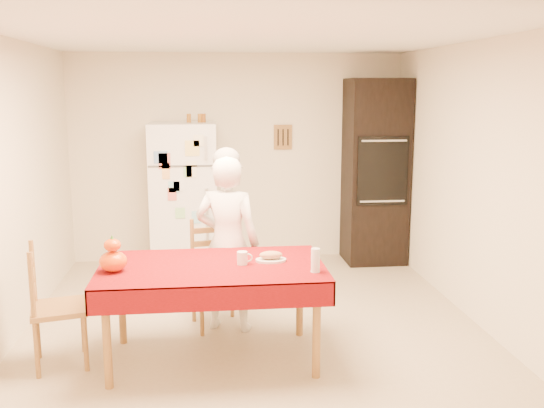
{
  "coord_description": "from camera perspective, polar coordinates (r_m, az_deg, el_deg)",
  "views": [
    {
      "loc": [
        -0.4,
        -5.1,
        2.07
      ],
      "look_at": [
        0.19,
        0.2,
        1.06
      ],
      "focal_mm": 40.0,
      "sensor_mm": 36.0,
      "label": 1
    }
  ],
  "objects": [
    {
      "name": "oven_cabinet",
      "position": [
        7.38,
        9.69,
        3.01
      ],
      "size": [
        0.7,
        0.62,
        2.2
      ],
      "color": "black",
      "rests_on": "floor"
    },
    {
      "name": "spice_jar_mid",
      "position": [
        7.04,
        -6.8,
        8.04
      ],
      "size": [
        0.05,
        0.05,
        0.1
      ],
      "primitive_type": "cylinder",
      "color": "#92591A",
      "rests_on": "refrigerator"
    },
    {
      "name": "floor",
      "position": [
        5.52,
        -1.77,
        -11.33
      ],
      "size": [
        4.5,
        4.5,
        0.0
      ],
      "primitive_type": "plane",
      "color": "tan",
      "rests_on": "ground"
    },
    {
      "name": "spice_jar_left",
      "position": [
        7.04,
        -7.84,
        8.01
      ],
      "size": [
        0.05,
        0.05,
        0.1
      ],
      "primitive_type": "cylinder",
      "color": "#90571A",
      "rests_on": "refrigerator"
    },
    {
      "name": "chair_far",
      "position": [
        5.42,
        -5.36,
        -6.1
      ],
      "size": [
        0.5,
        0.48,
        0.95
      ],
      "rotation": [
        0.0,
        0.0,
        0.22
      ],
      "color": "brown",
      "rests_on": "floor"
    },
    {
      "name": "bread_loaf",
      "position": [
        4.7,
        -0.1,
        -4.83
      ],
      "size": [
        0.18,
        0.1,
        0.06
      ],
      "primitive_type": "ellipsoid",
      "color": "#986C4B",
      "rests_on": "bread_plate"
    },
    {
      "name": "bread_plate",
      "position": [
        4.71,
        -0.1,
        -5.3
      ],
      "size": [
        0.24,
        0.24,
        0.02
      ],
      "primitive_type": "cylinder",
      "color": "silver",
      "rests_on": "dining_table"
    },
    {
      "name": "dining_table",
      "position": [
        4.66,
        -5.67,
        -6.55
      ],
      "size": [
        1.7,
        1.0,
        0.76
      ],
      "color": "brown",
      "rests_on": "floor"
    },
    {
      "name": "pumpkin_upper",
      "position": [
        4.56,
        -14.8,
        -3.76
      ],
      "size": [
        0.12,
        0.12,
        0.09
      ],
      "primitive_type": "ellipsoid",
      "color": "#EA4205",
      "rests_on": "pumpkin_lower"
    },
    {
      "name": "coffee_mug",
      "position": [
        4.62,
        -2.82,
        -5.11
      ],
      "size": [
        0.08,
        0.08,
        0.1
      ],
      "primitive_type": "cylinder",
      "color": "silver",
      "rests_on": "dining_table"
    },
    {
      "name": "pumpkin_lower",
      "position": [
        4.59,
        -14.73,
        -5.24
      ],
      "size": [
        0.2,
        0.2,
        0.15
      ],
      "primitive_type": "ellipsoid",
      "color": "#CA4C04",
      "rests_on": "dining_table"
    },
    {
      "name": "refrigerator",
      "position": [
        7.09,
        -8.28,
        0.69
      ],
      "size": [
        0.75,
        0.74,
        1.7
      ],
      "color": "white",
      "rests_on": "floor"
    },
    {
      "name": "spice_jar_right",
      "position": [
        7.04,
        -6.46,
        8.04
      ],
      "size": [
        0.05,
        0.05,
        0.1
      ],
      "primitive_type": "cylinder",
      "color": "brown",
      "rests_on": "refrigerator"
    },
    {
      "name": "chair_left",
      "position": [
        4.88,
        -20.21,
        -8.66
      ],
      "size": [
        0.49,
        0.5,
        0.95
      ],
      "rotation": [
        0.0,
        0.0,
        1.81
      ],
      "color": "brown",
      "rests_on": "floor"
    },
    {
      "name": "seated_woman",
      "position": [
        5.23,
        -4.2,
        -3.73
      ],
      "size": [
        0.65,
        0.52,
        1.54
      ],
      "primitive_type": "imported",
      "rotation": [
        0.0,
        0.0,
        2.84
      ],
      "color": "silver",
      "rests_on": "floor"
    },
    {
      "name": "wine_glass",
      "position": [
        4.43,
        4.11,
        -5.3
      ],
      "size": [
        0.07,
        0.07,
        0.18
      ],
      "primitive_type": "cylinder",
      "color": "silver",
      "rests_on": "dining_table"
    },
    {
      "name": "room_shell",
      "position": [
        5.14,
        -1.87,
        5.69
      ],
      "size": [
        4.02,
        4.52,
        2.51
      ],
      "color": "beige",
      "rests_on": "ground"
    }
  ]
}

